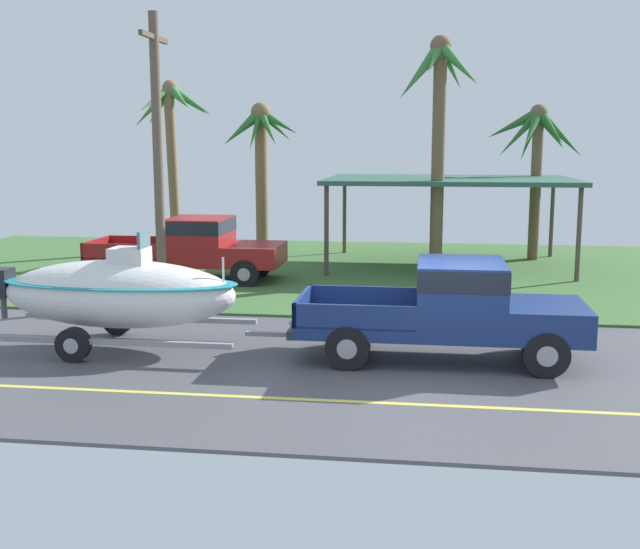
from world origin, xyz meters
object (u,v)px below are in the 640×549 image
boat_on_trailer (119,293)px  utility_pole (158,156)px  pickup_truck_towing (458,306)px  parked_pickup_background (199,246)px  palm_tree_mid (537,144)px  carport_awning (449,182)px  palm_tree_near_right (439,101)px  palm_tree_far_left (260,147)px  palm_tree_near_left (172,121)px

boat_on_trailer → utility_pole: size_ratio=0.85×
pickup_truck_towing → utility_pole: (-7.19, 4.29, 2.67)m
parked_pickup_background → palm_tree_mid: palm_tree_mid is taller
pickup_truck_towing → carport_awning: (0.06, 11.34, 1.76)m
parked_pickup_background → carport_awning: carport_awning is taller
utility_pole → palm_tree_mid: bearing=40.8°
palm_tree_near_right → palm_tree_far_left: bearing=148.6°
palm_tree_near_right → utility_pole: 8.44m
palm_tree_near_right → utility_pole: bearing=-145.4°
palm_tree_near_right → palm_tree_mid: palm_tree_near_right is taller
pickup_truck_towing → carport_awning: carport_awning is taller
carport_awning → palm_tree_near_right: 3.37m
boat_on_trailer → palm_tree_far_left: bearing=89.6°
boat_on_trailer → utility_pole: 5.06m
palm_tree_near_left → palm_tree_far_left: size_ratio=1.16×
parked_pickup_background → boat_on_trailer: bearing=-85.0°
pickup_truck_towing → boat_on_trailer: boat_on_trailer is taller
parked_pickup_background → palm_tree_near_left: palm_tree_near_left is taller
palm_tree_near_left → palm_tree_far_left: bearing=-12.3°
palm_tree_near_left → palm_tree_mid: (12.86, -0.41, -0.82)m
palm_tree_near_right → palm_tree_mid: 5.40m
palm_tree_near_left → palm_tree_near_right: (9.51, -4.47, 0.40)m
pickup_truck_towing → parked_pickup_background: parked_pickup_background is taller
pickup_truck_towing → utility_pole: utility_pole is taller
palm_tree_near_left → palm_tree_far_left: (3.40, -0.74, -0.93)m
palm_tree_near_right → palm_tree_mid: size_ratio=1.33×
palm_tree_far_left → utility_pole: utility_pole is taller
palm_tree_near_right → palm_tree_far_left: size_ratio=1.31×
carport_awning → utility_pole: (-7.25, -7.04, 0.91)m
boat_on_trailer → parked_pickup_background: size_ratio=1.03×
parked_pickup_background → carport_awning: (7.28, 3.71, 1.75)m
palm_tree_mid → carport_awning: bearing=-149.4°
pickup_truck_towing → utility_pole: bearing=149.1°
boat_on_trailer → parked_pickup_background: boat_on_trailer is taller
pickup_truck_towing → palm_tree_near_right: bearing=92.3°
parked_pickup_background → palm_tree_near_left: size_ratio=0.94×
carport_awning → palm_tree_mid: bearing=30.6°
parked_pickup_background → palm_tree_near_right: bearing=11.4°
palm_tree_near_left → palm_tree_near_right: 10.52m
parked_pickup_background → palm_tree_near_left: 7.45m
boat_on_trailer → palm_tree_mid: size_ratio=1.14×
boat_on_trailer → palm_tree_mid: (9.55, 13.07, 2.88)m
palm_tree_near_left → utility_pole: (2.68, -9.19, -1.10)m
parked_pickup_background → utility_pole: size_ratio=0.83×
pickup_truck_towing → palm_tree_near_right: (-0.35, 9.01, 4.17)m
carport_awning → palm_tree_mid: 3.61m
carport_awning → palm_tree_near_right: palm_tree_near_right is taller
boat_on_trailer → palm_tree_far_left: 13.04m
palm_tree_mid → boat_on_trailer: bearing=-126.2°
pickup_truck_towing → boat_on_trailer: bearing=-180.0°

